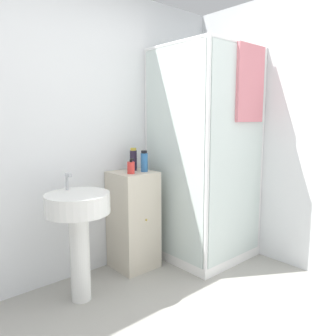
# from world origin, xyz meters

# --- Properties ---
(wall_back) EXTENTS (6.40, 0.06, 2.50)m
(wall_back) POSITION_xyz_m (0.00, 1.70, 1.25)
(wall_back) COLOR silver
(wall_back) RESTS_ON ground_plane
(shower_enclosure) EXTENTS (0.83, 0.86, 2.04)m
(shower_enclosure) POSITION_xyz_m (1.20, 1.17, 0.60)
(shower_enclosure) COLOR white
(shower_enclosure) RESTS_ON ground_plane
(vanity_cabinet) EXTENTS (0.37, 0.39, 0.90)m
(vanity_cabinet) POSITION_xyz_m (0.55, 1.48, 0.45)
(vanity_cabinet) COLOR beige
(vanity_cabinet) RESTS_ON ground_plane
(sink) EXTENTS (0.48, 0.48, 0.97)m
(sink) POSITION_xyz_m (-0.09, 1.28, 0.63)
(sink) COLOR white
(sink) RESTS_ON ground_plane
(soap_dispenser) EXTENTS (0.07, 0.07, 0.14)m
(soap_dispenser) POSITION_xyz_m (0.48, 1.41, 0.96)
(soap_dispenser) COLOR red
(soap_dispenser) RESTS_ON vanity_cabinet
(shampoo_bottle_tall_black) EXTENTS (0.06, 0.06, 0.21)m
(shampoo_bottle_tall_black) POSITION_xyz_m (0.60, 1.54, 1.01)
(shampoo_bottle_tall_black) COLOR #281E33
(shampoo_bottle_tall_black) RESTS_ON vanity_cabinet
(shampoo_bottle_blue) EXTENTS (0.06, 0.06, 0.19)m
(shampoo_bottle_blue) POSITION_xyz_m (0.64, 1.42, 1.00)
(shampoo_bottle_blue) COLOR #2D66A3
(shampoo_bottle_blue) RESTS_ON vanity_cabinet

